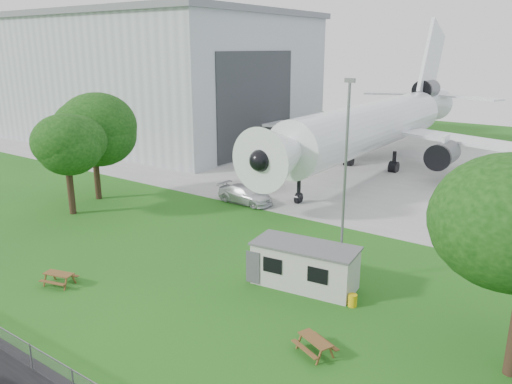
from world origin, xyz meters
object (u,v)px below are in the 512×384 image
Objects in this scene: site_cabin at (305,266)px; picnic_east at (315,353)px; picnic_west at (60,285)px; airliner at (376,123)px; hangar at (156,76)px.

site_cabin is 3.83× the size of picnic_east.
picnic_west is 1.00× the size of picnic_east.
airliner is at bearing 69.58° from picnic_west.
hangar is 61.83m from picnic_east.
site_cabin is (8.71, -31.35, -3.96)m from airliner.
picnic_east is (15.89, 2.74, 0.00)m from picnic_west.
airliner reaches higher than site_cabin.
picnic_west is (-3.34, -39.76, -5.27)m from airliner.
hangar is 23.89× the size of picnic_west.
site_cabin is (44.68, -31.49, -8.09)m from hangar.
picnic_west is at bearing -145.11° from site_cabin.
airliner is at bearing -0.22° from hangar.
airliner is 39.44m from picnic_east.
airliner is (35.97, -0.14, -4.14)m from hangar.
airliner is 40.24m from picnic_west.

